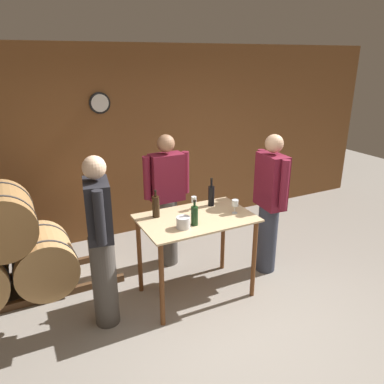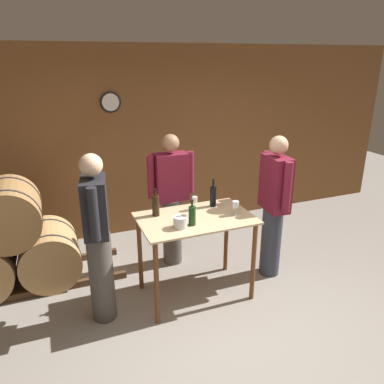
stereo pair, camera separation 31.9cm
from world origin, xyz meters
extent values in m
plane|color=gray|center=(0.00, 0.00, 0.00)|extent=(14.00, 14.00, 0.00)
cube|color=brown|center=(0.00, 2.62, 1.35)|extent=(8.40, 0.05, 2.70)
cylinder|color=black|center=(-0.56, 2.58, 1.94)|extent=(0.28, 0.03, 0.28)
cylinder|color=white|center=(-0.56, 2.56, 1.94)|extent=(0.23, 0.01, 0.23)
cube|color=#4C331E|center=(-1.92, 1.35, 0.04)|extent=(2.35, 0.06, 0.08)
cube|color=#4C331E|center=(-1.92, 1.95, 0.04)|extent=(2.35, 0.06, 0.08)
cylinder|color=tan|center=(-1.57, 1.65, 0.34)|extent=(0.67, 0.76, 0.67)
cylinder|color=#38383D|center=(-1.57, 1.42, 0.34)|extent=(0.69, 0.03, 0.69)
cylinder|color=#38383D|center=(-1.57, 1.88, 0.34)|extent=(0.69, 0.03, 0.69)
cylinder|color=#9E7242|center=(-1.92, 1.65, 0.91)|extent=(0.67, 0.76, 0.67)
cylinder|color=#38383D|center=(-1.92, 1.42, 0.91)|extent=(0.69, 0.03, 0.69)
cylinder|color=#38383D|center=(-1.92, 1.88, 0.91)|extent=(0.69, 0.03, 0.69)
cube|color=#D1B284|center=(-0.08, 0.73, 0.92)|extent=(1.20, 0.76, 0.02)
cylinder|color=brown|center=(-0.62, 0.41, 0.46)|extent=(0.05, 0.05, 0.91)
cylinder|color=brown|center=(0.46, 0.41, 0.46)|extent=(0.05, 0.05, 0.91)
cylinder|color=brown|center=(-0.62, 1.05, 0.46)|extent=(0.05, 0.05, 0.91)
cylinder|color=brown|center=(0.46, 1.05, 0.46)|extent=(0.05, 0.05, 0.91)
cylinder|color=black|center=(-0.45, 0.94, 1.05)|extent=(0.08, 0.08, 0.23)
cylinder|color=black|center=(-0.45, 0.94, 1.20)|extent=(0.02, 0.02, 0.07)
cylinder|color=black|center=(-0.45, 0.94, 1.22)|extent=(0.03, 0.03, 0.02)
cylinder|color=#193819|center=(-0.19, 0.57, 1.03)|extent=(0.07, 0.07, 0.20)
cylinder|color=#193819|center=(-0.19, 0.57, 1.16)|extent=(0.02, 0.02, 0.07)
cylinder|color=black|center=(-0.19, 0.57, 1.19)|extent=(0.03, 0.03, 0.02)
cylinder|color=black|center=(0.22, 0.95, 1.05)|extent=(0.07, 0.07, 0.23)
cylinder|color=black|center=(0.22, 0.95, 1.21)|extent=(0.02, 0.02, 0.10)
cylinder|color=black|center=(0.22, 0.95, 1.25)|extent=(0.03, 0.03, 0.02)
cylinder|color=silver|center=(-0.01, 0.93, 0.94)|extent=(0.06, 0.06, 0.00)
cylinder|color=silver|center=(-0.01, 0.93, 0.98)|extent=(0.01, 0.01, 0.08)
cylinder|color=silver|center=(-0.01, 0.93, 1.05)|extent=(0.06, 0.06, 0.06)
cylinder|color=silver|center=(0.34, 0.64, 0.94)|extent=(0.06, 0.06, 0.00)
cylinder|color=silver|center=(0.34, 0.64, 0.98)|extent=(0.01, 0.01, 0.08)
cylinder|color=silver|center=(0.34, 0.64, 1.05)|extent=(0.07, 0.07, 0.07)
cylinder|color=silver|center=(-0.32, 0.56, 0.99)|extent=(0.14, 0.14, 0.12)
cylinder|color=#333847|center=(0.92, 0.79, 0.43)|extent=(0.24, 0.24, 0.85)
cube|color=maroon|center=(0.92, 0.79, 1.17)|extent=(0.25, 0.42, 0.63)
sphere|color=tan|center=(0.92, 0.79, 1.61)|extent=(0.21, 0.21, 0.21)
cylinder|color=maroon|center=(0.95, 1.04, 1.20)|extent=(0.09, 0.09, 0.57)
cylinder|color=maroon|center=(0.90, 0.54, 1.20)|extent=(0.09, 0.09, 0.57)
cylinder|color=#4C4742|center=(-0.09, 1.49, 0.43)|extent=(0.24, 0.24, 0.87)
cube|color=maroon|center=(-0.09, 1.49, 1.16)|extent=(0.40, 0.22, 0.58)
sphere|color=#9E7051|center=(-0.09, 1.49, 1.57)|extent=(0.21, 0.21, 0.21)
cylinder|color=maroon|center=(0.16, 1.49, 1.18)|extent=(0.09, 0.09, 0.52)
cylinder|color=maroon|center=(-0.34, 1.49, 1.18)|extent=(0.09, 0.09, 0.52)
cylinder|color=#4C4742|center=(-1.10, 0.70, 0.47)|extent=(0.24, 0.24, 0.95)
cube|color=black|center=(-1.10, 0.70, 1.22)|extent=(0.29, 0.43, 0.55)
sphere|color=beige|center=(-1.10, 0.70, 1.62)|extent=(0.21, 0.21, 0.21)
cylinder|color=black|center=(-1.14, 0.45, 1.25)|extent=(0.09, 0.09, 0.49)
cylinder|color=black|center=(-1.06, 0.95, 1.25)|extent=(0.09, 0.09, 0.49)
camera|label=1|loc=(-1.75, -2.46, 2.53)|focal=35.00mm
camera|label=2|loc=(-1.46, -2.59, 2.53)|focal=35.00mm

